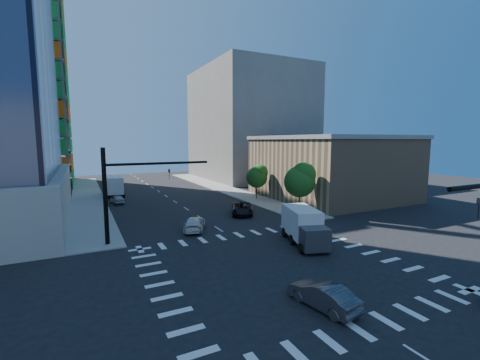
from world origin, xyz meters
TOP-DOWN VIEW (x-y plane):
  - ground at (0.00, 0.00)m, footprint 160.00×160.00m
  - road_markings at (0.00, 0.00)m, footprint 20.00×20.00m
  - sidewalk_ne at (12.50, 40.00)m, footprint 5.00×60.00m
  - sidewalk_nw at (-12.50, 40.00)m, footprint 5.00×60.00m
  - commercial_building at (25.00, 22.00)m, footprint 20.50×22.50m
  - bg_building_ne at (27.00, 55.00)m, footprint 24.00×30.00m
  - signal_mast_nw at (-10.00, 11.50)m, footprint 10.20×0.40m
  - tree_south at (12.63, 13.90)m, footprint 4.16×4.16m
  - tree_north at (12.93, 25.90)m, footprint 3.54×3.52m
  - car_nb_far at (5.59, 17.27)m, footprint 4.77×6.29m
  - car_sb_near at (-2.52, 12.77)m, footprint 3.96×5.43m
  - car_sb_mid at (-8.50, 32.66)m, footprint 2.09×4.13m
  - car_sb_cross at (-1.10, -6.33)m, footprint 2.26×4.68m
  - box_truck_near at (5.20, 3.43)m, footprint 4.44×6.79m
  - box_truck_far at (-7.94, 40.79)m, footprint 3.33×6.84m

SIDE VIEW (x-z plane):
  - ground at x=0.00m, z-range 0.00..0.00m
  - road_markings at x=0.00m, z-range 0.00..0.01m
  - sidewalk_ne at x=12.50m, z-range 0.00..0.15m
  - sidewalk_nw at x=-12.50m, z-range 0.00..0.15m
  - car_sb_mid at x=-8.50m, z-range 0.00..1.35m
  - car_sb_near at x=-2.52m, z-range 0.00..1.46m
  - car_sb_cross at x=-1.10m, z-range 0.00..1.48m
  - car_nb_far at x=5.59m, z-range 0.00..1.59m
  - box_truck_near at x=5.20m, z-range -0.19..3.10m
  - box_truck_far at x=-7.94m, z-range -0.20..3.28m
  - tree_north at x=12.93m, z-range 1.10..6.88m
  - tree_south at x=12.63m, z-range 1.27..8.10m
  - commercial_building at x=25.00m, z-range 0.01..10.61m
  - signal_mast_nw at x=-10.00m, z-range 0.99..9.99m
  - bg_building_ne at x=27.00m, z-range 0.00..28.00m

